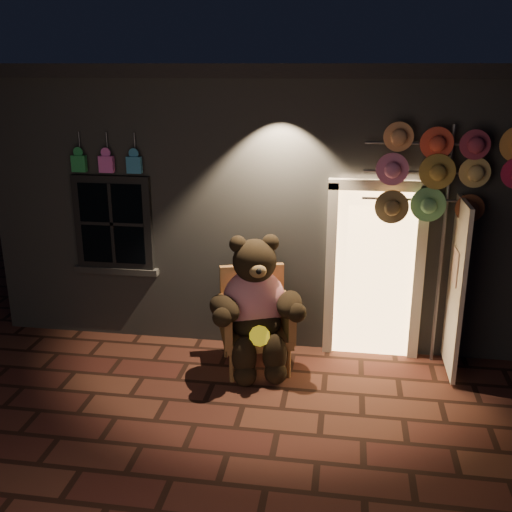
# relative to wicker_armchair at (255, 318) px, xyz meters

# --- Properties ---
(ground) EXTENTS (60.00, 60.00, 0.00)m
(ground) POSITION_rel_wicker_armchair_xyz_m (0.02, -0.97, -0.59)
(ground) COLOR #502B1E
(ground) RESTS_ON ground
(shop_building) EXTENTS (7.30, 5.95, 3.51)m
(shop_building) POSITION_rel_wicker_armchair_xyz_m (0.02, 3.02, 1.15)
(shop_building) COLOR slate
(shop_building) RESTS_ON ground
(wicker_armchair) EXTENTS (0.97, 0.93, 1.17)m
(wicker_armchair) POSITION_rel_wicker_armchair_xyz_m (0.00, 0.00, 0.00)
(wicker_armchair) COLOR #995E3B
(wicker_armchair) RESTS_ON ground
(teddy_bear) EXTENTS (1.13, 1.04, 1.62)m
(teddy_bear) POSITION_rel_wicker_armchair_xyz_m (0.03, -0.15, 0.22)
(teddy_bear) COLOR red
(teddy_bear) RESTS_ON ground
(hat_rack) EXTENTS (1.78, 0.22, 2.85)m
(hat_rack) POSITION_rel_wicker_armchair_xyz_m (2.09, 0.31, 1.72)
(hat_rack) COLOR #59595E
(hat_rack) RESTS_ON ground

